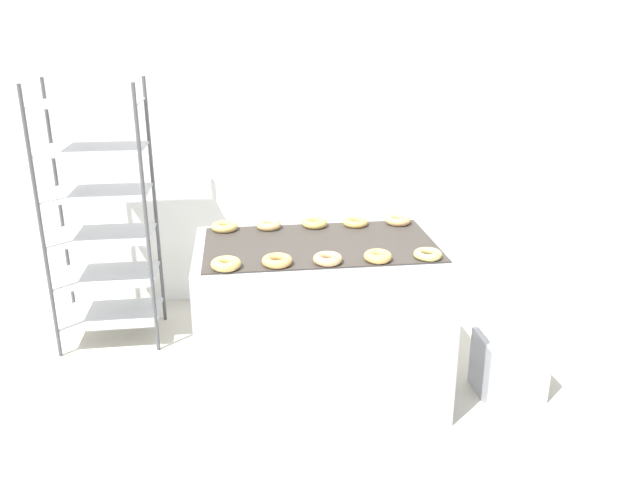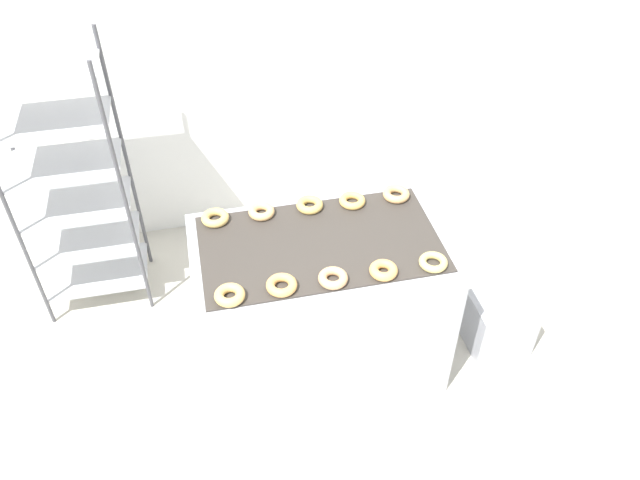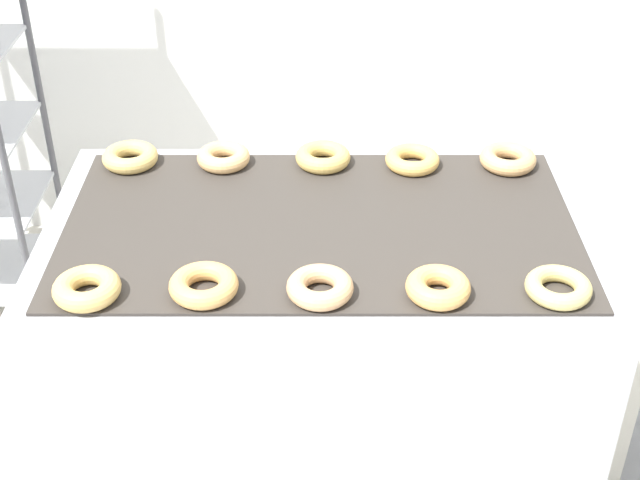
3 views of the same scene
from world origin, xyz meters
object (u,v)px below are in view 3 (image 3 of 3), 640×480
at_px(fryer_machine, 320,370).
at_px(donut_near_center, 320,287).
at_px(donut_far_right, 412,160).
at_px(donut_far_center, 323,157).
at_px(donut_near_left, 204,285).
at_px(donut_far_leftmost, 130,157).
at_px(donut_far_rightmost, 508,159).
at_px(donut_near_rightmost, 558,287).
at_px(donut_near_right, 438,287).
at_px(donut_near_leftmost, 87,288).
at_px(donut_far_left, 224,157).

relative_size(fryer_machine, donut_near_center, 9.25).
bearing_deg(donut_far_right, donut_far_center, 177.06).
distance_m(donut_near_left, donut_far_leftmost, 0.63).
bearing_deg(donut_far_rightmost, donut_far_leftmost, 179.38).
bearing_deg(fryer_machine, donut_near_center, -90.09).
bearing_deg(fryer_machine, donut_near_rightmost, -29.06).
xyz_separation_m(fryer_machine, donut_far_center, (0.01, 0.30, 0.49)).
bearing_deg(donut_far_center, fryer_machine, -91.49).
relative_size(donut_far_center, donut_far_rightmost, 0.98).
relative_size(donut_near_right, donut_far_right, 0.96).
distance_m(donut_near_right, donut_far_leftmost, 0.96).
xyz_separation_m(donut_near_leftmost, donut_near_center, (0.50, 0.01, -0.00)).
bearing_deg(donut_far_rightmost, donut_near_center, -131.23).
bearing_deg(donut_near_right, donut_far_right, 90.50).
bearing_deg(donut_far_leftmost, fryer_machine, -30.31).
height_order(donut_near_left, donut_near_rightmost, donut_near_left).
relative_size(donut_near_leftmost, donut_far_rightmost, 0.97).
xyz_separation_m(donut_near_center, donut_far_leftmost, (-0.51, 0.58, 0.00)).
bearing_deg(donut_far_leftmost, donut_near_left, -65.74).
bearing_deg(donut_far_right, donut_far_rightmost, 0.41).
height_order(donut_far_leftmost, donut_far_center, same).
distance_m(donut_near_left, donut_far_right, 0.75).
height_order(donut_near_leftmost, donut_near_center, donut_near_leftmost).
bearing_deg(donut_near_right, donut_far_left, 131.10).
bearing_deg(donut_near_rightmost, donut_near_leftmost, -179.48).
height_order(donut_far_left, donut_far_center, same).
bearing_deg(donut_far_center, donut_near_left, -114.03).
xyz_separation_m(donut_near_left, donut_near_center, (0.25, -0.01, -0.00)).
xyz_separation_m(donut_near_left, donut_far_rightmost, (0.75, 0.56, 0.00)).
xyz_separation_m(donut_near_center, donut_near_rightmost, (0.51, 0.00, -0.00)).
height_order(donut_near_rightmost, donut_far_leftmost, donut_far_leftmost).
bearing_deg(donut_near_leftmost, donut_far_left, 68.03).
bearing_deg(donut_far_rightmost, donut_near_leftmost, -149.88).
relative_size(donut_far_leftmost, donut_far_rightmost, 0.99).
height_order(donut_near_right, donut_far_left, donut_near_right).
bearing_deg(donut_near_left, donut_far_left, 90.97).
height_order(donut_near_left, donut_far_rightmost, donut_far_rightmost).
relative_size(donut_near_leftmost, donut_near_center, 1.01).
bearing_deg(donut_near_right, donut_near_rightmost, 1.16).
bearing_deg(donut_near_rightmost, donut_near_right, -178.84).
relative_size(donut_near_left, donut_near_rightmost, 1.05).
bearing_deg(donut_far_leftmost, donut_near_rightmost, -29.69).
relative_size(donut_near_leftmost, donut_near_left, 0.97).
distance_m(donut_near_left, donut_near_center, 0.25).
height_order(donut_near_right, donut_near_rightmost, donut_near_right).
relative_size(donut_near_center, donut_far_center, 0.98).
xyz_separation_m(donut_near_leftmost, donut_far_right, (0.74, 0.58, -0.00)).
height_order(fryer_machine, donut_far_left, donut_far_left).
height_order(donut_near_leftmost, donut_far_rightmost, donut_near_leftmost).
distance_m(donut_near_rightmost, donut_far_rightmost, 0.57).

